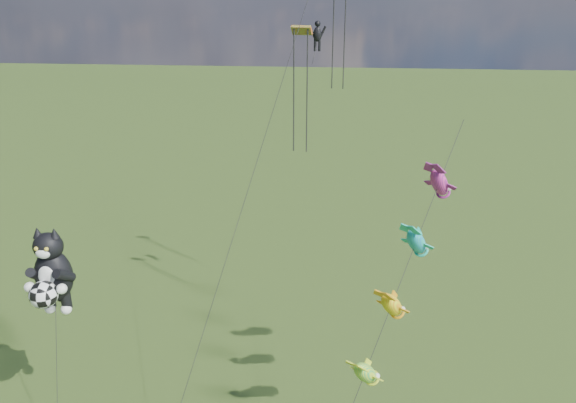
{
  "coord_description": "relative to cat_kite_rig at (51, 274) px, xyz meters",
  "views": [
    {
      "loc": [
        16.19,
        -20.46,
        22.3
      ],
      "look_at": [
        13.37,
        8.31,
        11.24
      ],
      "focal_mm": 35.0,
      "sensor_mm": 36.0,
      "label": 1
    }
  ],
  "objects": [
    {
      "name": "fish_windsock_rig",
      "position": [
        16.54,
        -1.49,
        0.05
      ],
      "size": [
        8.16,
        13.84,
        16.23
      ],
      "rotation": [
        0.0,
        0.0,
        -0.2
      ],
      "color": "brown",
      "rests_on": "ground"
    },
    {
      "name": "cat_kite_rig",
      "position": [
        0.0,
        0.0,
        0.0
      ],
      "size": [
        2.16,
        4.02,
        11.46
      ],
      "rotation": [
        0.0,
        0.0,
        0.13
      ],
      "color": "brown",
      "rests_on": "ground"
    },
    {
      "name": "parafoil_rig",
      "position": [
        12.36,
        9.48,
        10.35
      ],
      "size": [
        8.69,
        15.75,
        27.57
      ],
      "rotation": [
        0.0,
        0.0,
        -0.4
      ],
      "color": "brown",
      "rests_on": "ground"
    }
  ]
}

